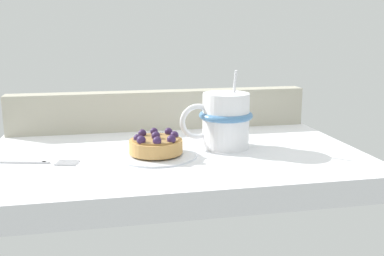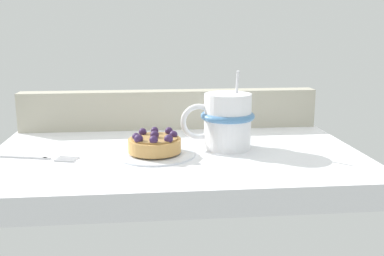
% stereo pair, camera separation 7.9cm
% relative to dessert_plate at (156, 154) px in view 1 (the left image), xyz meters
% --- Properties ---
extents(ground_plane, '(0.65, 0.42, 0.04)m').
position_rel_dessert_plate_xyz_m(ground_plane, '(0.04, 0.03, -0.02)').
color(ground_plane, white).
extents(window_rail_back, '(0.64, 0.04, 0.08)m').
position_rel_dessert_plate_xyz_m(window_rail_back, '(0.04, 0.21, 0.04)').
color(window_rail_back, '#B2AD99').
rests_on(window_rail_back, ground_plane).
extents(dessert_plate, '(0.14, 0.14, 0.01)m').
position_rel_dessert_plate_xyz_m(dessert_plate, '(0.00, 0.00, 0.00)').
color(dessert_plate, silver).
rests_on(dessert_plate, ground_plane).
extents(raspberry_tart, '(0.09, 0.09, 0.04)m').
position_rel_dessert_plate_xyz_m(raspberry_tart, '(0.00, -0.00, 0.02)').
color(raspberry_tart, tan).
rests_on(raspberry_tart, dessert_plate).
extents(coffee_mug, '(0.13, 0.10, 0.14)m').
position_rel_dessert_plate_xyz_m(coffee_mug, '(0.13, 0.03, 0.05)').
color(coffee_mug, white).
rests_on(coffee_mug, ground_plane).
extents(dessert_fork, '(0.16, 0.06, 0.01)m').
position_rel_dessert_plate_xyz_m(dessert_fork, '(-0.21, 0.00, -0.00)').
color(dessert_fork, silver).
rests_on(dessert_fork, ground_plane).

